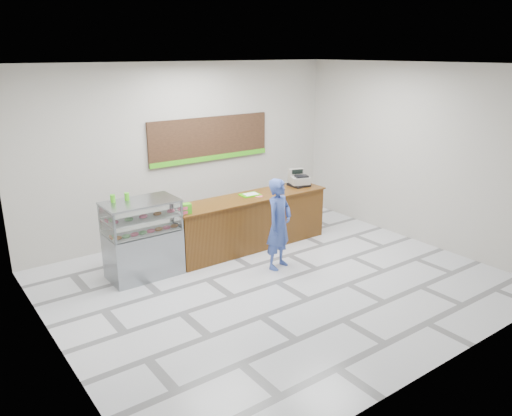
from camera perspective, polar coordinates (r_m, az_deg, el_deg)
floor at (r=8.44m, az=2.43°, el=-8.43°), size 7.00×7.00×0.00m
back_wall at (r=10.29m, az=-7.97°, el=6.48°), size 7.00×0.00×7.00m
ceiling at (r=7.59m, az=2.78°, el=16.07°), size 7.00×7.00×0.00m
sales_counter at (r=9.69m, az=-0.69°, el=-1.59°), size 3.26×0.76×1.03m
display_case at (r=8.62m, az=-12.82°, el=-3.41°), size 1.22×0.72×1.33m
menu_board at (r=10.48m, az=-5.24°, el=7.80°), size 2.80×0.06×0.90m
cash_register at (r=10.31m, az=4.91°, el=3.24°), size 0.47×0.48×0.34m
card_terminal at (r=10.32m, az=5.07°, el=2.62°), size 0.12×0.16×0.04m
serving_tray at (r=9.62m, az=-0.69°, el=1.53°), size 0.39×0.30×0.02m
napkin_box at (r=8.90m, az=-9.16°, el=0.33°), size 0.15×0.15×0.13m
straw_cup at (r=8.93m, az=-8.53°, el=0.36°), size 0.07×0.07×0.11m
promo_box at (r=8.59m, az=-8.08°, el=-0.08°), size 0.22×0.18×0.18m
donut_decal at (r=9.56m, az=0.30°, el=1.38°), size 0.16×0.16×0.00m
green_cup_left at (r=8.45m, az=-16.05°, el=1.06°), size 0.08×0.08×0.13m
green_cup_right at (r=8.50m, az=-14.54°, el=1.28°), size 0.08×0.08×0.12m
customer at (r=8.69m, az=2.65°, el=-1.84°), size 0.68×0.56×1.62m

